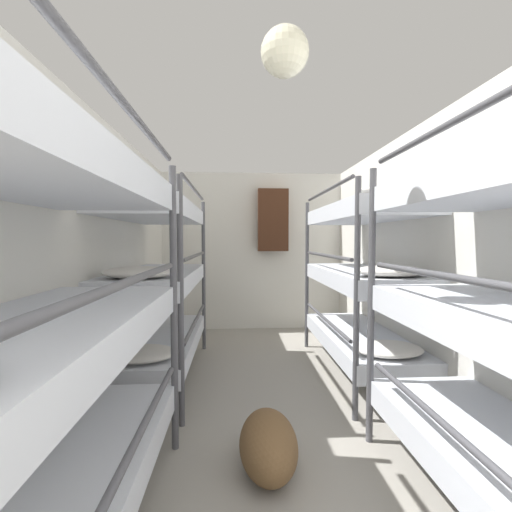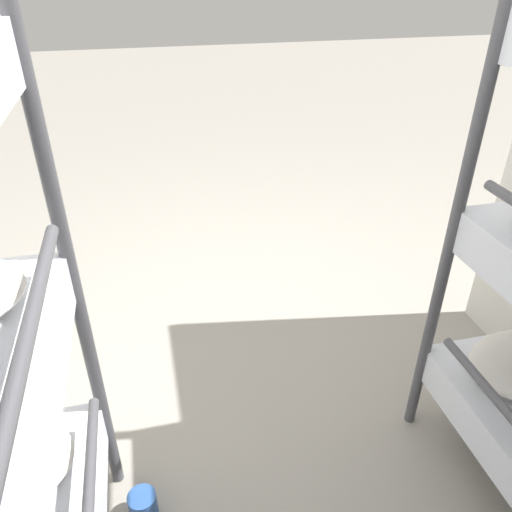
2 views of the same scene
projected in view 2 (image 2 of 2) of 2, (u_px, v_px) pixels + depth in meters
ground_plane at (244, 355)px, 2.58m from camera, size 20.00×20.00×0.00m
tin_can at (143, 505)px, 1.83m from camera, size 0.10×0.10×0.11m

